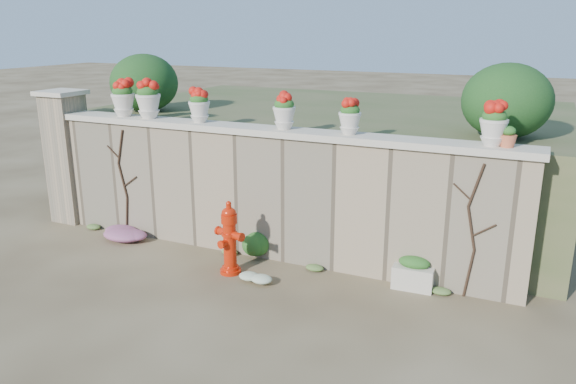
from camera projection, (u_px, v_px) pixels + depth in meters
The scene contains 21 objects.
ground at pixel (206, 300), 7.69m from camera, with size 80.00×80.00×0.00m, color #473823.
stone_wall at pixel (265, 195), 8.98m from camera, with size 8.00×0.40×2.00m, color gray.
wall_cap at pixel (264, 131), 8.68m from camera, with size 8.10×0.52×0.10m, color beige.
gate_pillar at pixel (68, 156), 10.56m from camera, with size 0.72×0.72×2.48m.
raised_fill at pixel (333, 155), 11.77m from camera, with size 9.00×6.00×2.00m, color #384C23.
back_shrub_left at pixel (144, 83), 10.86m from camera, with size 1.30×1.30×1.10m, color #143814.
back_shrub_right at pixel (507, 101), 8.23m from camera, with size 1.30×1.30×1.10m, color #143814.
vine_left at pixel (123, 181), 9.86m from camera, with size 0.60×0.04×1.91m.
vine_right at pixel (472, 229), 7.50m from camera, with size 0.60×0.04×1.91m.
fire_hydrant at pixel (229, 238), 8.38m from camera, with size 0.49×0.35×1.13m.
planter_box at pixel (413, 273), 7.99m from camera, with size 0.59×0.36×0.48m.
green_shrub at pixel (249, 243), 9.00m from camera, with size 0.56×0.50×0.53m, color #1E5119.
magenta_clump at pixel (123, 233), 9.83m from camera, with size 0.96×0.64×0.26m, color #CF29AD.
white_flowers at pixel (255, 277), 8.15m from camera, with size 0.55×0.44×0.20m, color white.
urn_pot_0 at pixel (123, 98), 9.67m from camera, with size 0.40×0.40×0.63m.
urn_pot_1 at pixel (148, 99), 9.45m from camera, with size 0.42×0.42×0.65m.
urn_pot_2 at pixel (199, 106), 9.06m from camera, with size 0.35×0.35×0.54m.
urn_pot_3 at pixel (284, 111), 8.45m from camera, with size 0.35×0.35×0.55m.
urn_pot_4 at pixel (350, 117), 8.04m from camera, with size 0.33×0.33×0.51m.
urn_pot_5 at pixel (494, 124), 7.26m from camera, with size 0.36×0.36×0.57m.
terracotta_pot at pixel (508, 138), 7.22m from camera, with size 0.22×0.22×0.26m.
Camera 1 is at (3.92, -5.86, 3.60)m, focal length 35.00 mm.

